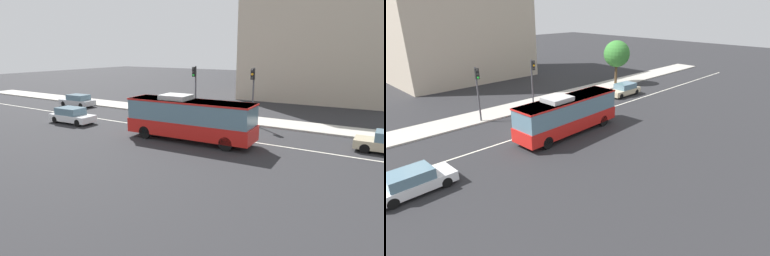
# 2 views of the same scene
# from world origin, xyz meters

# --- Properties ---
(ground_plane) EXTENTS (160.00, 160.00, 0.00)m
(ground_plane) POSITION_xyz_m (0.00, 0.00, 0.00)
(ground_plane) COLOR #28282B
(sidewalk_kerb) EXTENTS (80.00, 3.52, 0.14)m
(sidewalk_kerb) POSITION_xyz_m (0.00, 6.94, 0.07)
(sidewalk_kerb) COLOR #B2ADA3
(sidewalk_kerb) RESTS_ON ground_plane
(lane_centre_line) EXTENTS (76.00, 0.16, 0.01)m
(lane_centre_line) POSITION_xyz_m (0.00, 0.00, 0.01)
(lane_centre_line) COLOR silver
(lane_centre_line) RESTS_ON ground_plane
(transit_bus) EXTENTS (10.12, 3.01, 3.46)m
(transit_bus) POSITION_xyz_m (2.11, -2.09, 1.81)
(transit_bus) COLOR red
(transit_bus) RESTS_ON ground_plane
(sedan_white) EXTENTS (4.57, 1.99, 1.46)m
(sedan_white) POSITION_xyz_m (-10.64, -2.66, 0.72)
(sedan_white) COLOR white
(sedan_white) RESTS_ON ground_plane
(sedan_beige) EXTENTS (4.52, 1.86, 1.46)m
(sedan_beige) POSITION_xyz_m (15.39, 2.20, 0.72)
(sedan_beige) COLOR #C6B793
(sedan_beige) RESTS_ON ground_plane
(traffic_light_near_corner) EXTENTS (0.33, 0.62, 5.20)m
(traffic_light_near_corner) POSITION_xyz_m (-1.98, 5.50, 3.56)
(traffic_light_near_corner) COLOR #47474C
(traffic_light_near_corner) RESTS_ON ground_plane
(traffic_light_mid_block) EXTENTS (0.33, 0.62, 5.20)m
(traffic_light_mid_block) POSITION_xyz_m (4.14, 5.49, 3.56)
(traffic_light_mid_block) COLOR #47474C
(traffic_light_mid_block) RESTS_ON ground_plane
(street_tree_kerbside_left) EXTENTS (3.57, 3.57, 5.99)m
(street_tree_kerbside_left) POSITION_xyz_m (19.19, 6.70, 4.18)
(street_tree_kerbside_left) COLOR #4C3823
(street_tree_kerbside_left) RESTS_ON ground_plane
(office_block_background) EXTENTS (19.34, 13.36, 20.40)m
(office_block_background) POSITION_xyz_m (5.75, 25.81, 10.20)
(office_block_background) COLOR #B7A893
(office_block_background) RESTS_ON ground_plane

